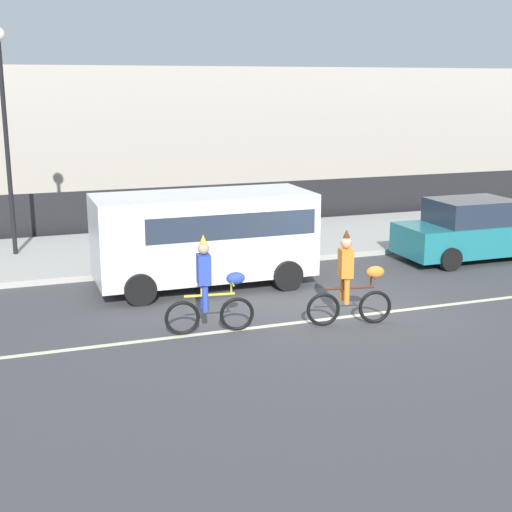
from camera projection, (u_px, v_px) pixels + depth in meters
ground_plane at (345, 309)px, 15.05m from camera, size 80.00×80.00×0.00m
road_centre_line at (356, 316)px, 14.59m from camera, size 36.00×0.14×0.01m
sidewalk_curb at (246, 242)px, 20.98m from camera, size 60.00×5.00×0.15m
fence_line at (217, 206)px, 23.49m from camera, size 40.00×0.08×1.40m
building_backdrop at (235, 129)px, 32.01m from camera, size 28.00×8.00×5.26m
parade_cyclist_cobalt at (210, 290)px, 13.40m from camera, size 1.72×0.51×1.92m
parade_cyclist_orange at (351, 283)px, 13.87m from camera, size 1.70×0.54×1.92m
parked_van_white at (207, 232)px, 16.48m from camera, size 5.00×2.22×2.18m
parked_car_teal at (472, 231)px, 19.11m from camera, size 4.10×1.92×1.64m
street_lamp_post at (4, 109)px, 18.34m from camera, size 0.36×0.36×5.86m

